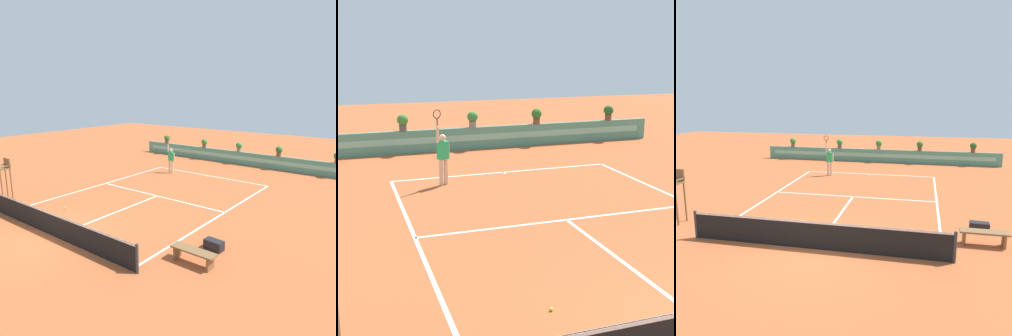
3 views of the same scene
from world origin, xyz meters
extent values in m
plane|color=#B2562D|center=(0.00, 6.00, 0.00)|extent=(60.00, 60.00, 0.00)
cube|color=white|center=(0.00, 11.89, 0.00)|extent=(8.22, 0.10, 0.01)
cube|color=white|center=(0.00, 6.40, 0.00)|extent=(8.22, 0.10, 0.01)
cube|color=white|center=(0.00, 3.20, 0.00)|extent=(0.10, 6.40, 0.01)
cube|color=white|center=(-4.11, 5.95, 0.00)|extent=(0.10, 11.89, 0.01)
cube|color=white|center=(4.11, 5.95, 0.00)|extent=(0.10, 11.89, 0.01)
cube|color=white|center=(0.00, 11.79, 0.00)|extent=(0.10, 0.20, 0.01)
cylinder|color=#333333|center=(4.41, 0.00, 0.50)|extent=(0.10, 0.10, 1.00)
cube|color=black|center=(0.00, 0.00, 0.47)|extent=(8.82, 0.02, 0.95)
cube|color=white|center=(0.00, 0.00, 0.92)|extent=(8.82, 0.03, 0.06)
cube|color=#4C8E7A|center=(0.00, 16.39, 0.50)|extent=(18.00, 0.20, 1.00)
cube|color=#7ABCA8|center=(0.00, 16.29, 0.55)|extent=(17.10, 0.01, 0.28)
cylinder|color=brown|center=(-5.91, 0.94, 0.80)|extent=(0.07, 0.07, 1.60)
cylinder|color=brown|center=(-6.42, 1.46, 0.80)|extent=(0.07, 0.07, 1.60)
cylinder|color=brown|center=(-5.91, 1.46, 0.80)|extent=(0.07, 0.07, 1.60)
cube|color=brown|center=(-6.16, 1.20, 1.63)|extent=(0.60, 0.60, 0.06)
cube|color=brown|center=(-6.16, 1.47, 1.90)|extent=(0.60, 0.06, 0.48)
cube|color=brown|center=(-5.89, 1.20, 1.78)|extent=(0.06, 0.60, 0.04)
cube|color=brown|center=(4.84, 1.55, 0.23)|extent=(0.08, 0.40, 0.45)
cube|color=brown|center=(6.12, 1.55, 0.23)|extent=(0.08, 0.40, 0.45)
cube|color=brown|center=(5.48, 1.55, 0.48)|extent=(1.60, 0.44, 0.06)
cube|color=black|center=(5.53, 2.85, 0.18)|extent=(0.72, 0.40, 0.36)
cylinder|color=beige|center=(-2.36, 10.98, 0.45)|extent=(0.14, 0.14, 0.90)
cylinder|color=beige|center=(-2.54, 10.89, 0.45)|extent=(0.14, 0.14, 0.90)
cube|color=#28B266|center=(-2.45, 10.93, 1.20)|extent=(0.42, 0.35, 0.60)
sphere|color=beige|center=(-2.45, 10.93, 1.63)|extent=(0.22, 0.22, 0.22)
cylinder|color=beige|center=(-2.63, 10.85, 1.75)|extent=(0.09, 0.09, 0.55)
cylinder|color=black|center=(-2.63, 10.85, 2.17)|extent=(0.04, 0.04, 0.24)
torus|color=#262626|center=(-2.63, 10.85, 2.43)|extent=(0.29, 0.16, 0.31)
cylinder|color=beige|center=(-2.25, 11.03, 1.15)|extent=(0.09, 0.09, 0.50)
sphere|color=#CCE033|center=(-2.32, 2.13, 0.03)|extent=(0.07, 0.07, 0.07)
cylinder|color=#514C47|center=(-7.00, 16.39, 1.14)|extent=(0.32, 0.32, 0.28)
sphere|color=#387F33|center=(-7.00, 16.39, 1.48)|extent=(0.48, 0.48, 0.48)
cylinder|color=#514C47|center=(-3.08, 16.39, 1.14)|extent=(0.32, 0.32, 0.28)
sphere|color=#387F33|center=(-3.08, 16.39, 1.48)|extent=(0.48, 0.48, 0.48)
cylinder|color=brown|center=(3.13, 16.39, 1.14)|extent=(0.32, 0.32, 0.28)
sphere|color=#2D6B28|center=(3.13, 16.39, 1.48)|extent=(0.48, 0.48, 0.48)
cylinder|color=gray|center=(0.03, 16.39, 1.14)|extent=(0.32, 0.32, 0.28)
sphere|color=#387F33|center=(0.03, 16.39, 1.48)|extent=(0.48, 0.48, 0.48)
camera|label=1|loc=(10.76, -6.76, 5.58)|focal=34.98mm
camera|label=2|loc=(-5.66, -5.24, 4.64)|focal=53.44mm
camera|label=3|loc=(3.32, -10.29, 4.90)|focal=37.30mm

